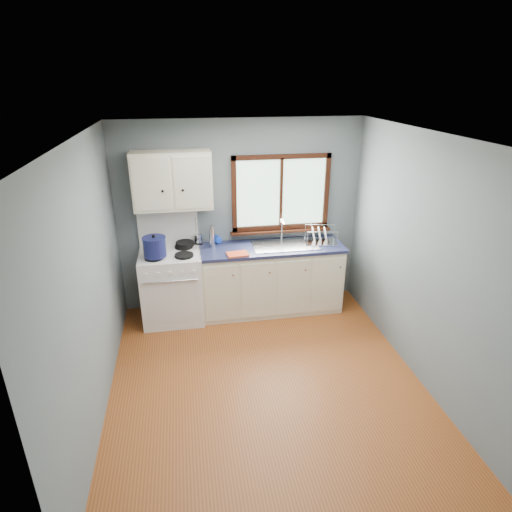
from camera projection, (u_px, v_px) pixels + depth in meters
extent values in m
cube|color=#944B1F|center=(266.00, 381.00, 4.51)|extent=(3.20, 3.60, 0.02)
cube|color=white|center=(269.00, 136.00, 3.53)|extent=(3.20, 3.60, 0.02)
cube|color=slate|center=(241.00, 216.00, 5.67)|extent=(3.20, 0.02, 2.50)
cube|color=slate|center=(330.00, 410.00, 2.38)|extent=(3.20, 0.02, 2.50)
cube|color=slate|center=(88.00, 287.00, 3.77)|extent=(0.02, 3.60, 2.50)
cube|color=slate|center=(425.00, 262.00, 4.28)|extent=(0.02, 3.60, 2.50)
cube|color=white|center=(172.00, 286.00, 5.51)|extent=(0.76, 0.65, 0.92)
cube|color=white|center=(168.00, 229.00, 5.52)|extent=(0.76, 0.05, 0.44)
cube|color=silver|center=(169.00, 253.00, 5.33)|extent=(0.72, 0.59, 0.01)
cylinder|color=black|center=(154.00, 257.00, 5.16)|extent=(0.23, 0.23, 0.03)
cylinder|color=black|center=(184.00, 255.00, 5.21)|extent=(0.23, 0.23, 0.03)
cylinder|color=black|center=(155.00, 248.00, 5.43)|extent=(0.23, 0.23, 0.03)
cylinder|color=black|center=(184.00, 246.00, 5.49)|extent=(0.23, 0.23, 0.03)
cylinder|color=silver|center=(171.00, 281.00, 5.10)|extent=(0.66, 0.02, 0.02)
cube|color=silver|center=(172.00, 303.00, 5.24)|extent=(0.66, 0.01, 0.55)
cube|color=#EBE5C3|center=(271.00, 279.00, 5.75)|extent=(1.85, 0.60, 0.88)
cube|color=black|center=(270.00, 305.00, 5.92)|extent=(1.85, 0.54, 0.08)
cube|color=#191E3C|center=(271.00, 248.00, 5.57)|extent=(1.89, 0.64, 0.04)
cube|color=silver|center=(285.00, 245.00, 5.59)|extent=(0.84, 0.46, 0.01)
cube|color=silver|center=(270.00, 251.00, 5.58)|extent=(0.36, 0.40, 0.14)
cube|color=silver|center=(299.00, 249.00, 5.65)|extent=(0.36, 0.40, 0.14)
cylinder|color=silver|center=(282.00, 230.00, 5.71)|extent=(0.02, 0.02, 0.28)
cylinder|color=silver|center=(283.00, 223.00, 5.60)|extent=(0.02, 0.16, 0.02)
sphere|color=silver|center=(282.00, 220.00, 5.66)|extent=(0.04, 0.04, 0.04)
cube|color=#9EC6A8|center=(281.00, 193.00, 5.61)|extent=(1.22, 0.01, 0.92)
cube|color=#32150A|center=(282.00, 157.00, 5.41)|extent=(1.30, 0.05, 0.06)
cube|color=#32150A|center=(280.00, 227.00, 5.78)|extent=(1.30, 0.05, 0.06)
cube|color=#32150A|center=(234.00, 195.00, 5.50)|extent=(0.06, 0.05, 1.00)
cube|color=#32150A|center=(326.00, 191.00, 5.69)|extent=(0.06, 0.05, 1.00)
cube|color=#32150A|center=(281.00, 193.00, 5.60)|extent=(0.03, 0.05, 0.92)
cube|color=#32150A|center=(281.00, 231.00, 5.77)|extent=(1.36, 0.10, 0.03)
cube|color=#EBE5C3|center=(172.00, 181.00, 5.15)|extent=(0.95, 0.32, 0.70)
cube|color=#EBE5C3|center=(151.00, 185.00, 4.97)|extent=(0.44, 0.01, 0.62)
cube|color=#EBE5C3|center=(193.00, 183.00, 5.04)|extent=(0.44, 0.01, 0.62)
sphere|color=black|center=(162.00, 191.00, 5.00)|extent=(0.03, 0.03, 0.03)
sphere|color=black|center=(183.00, 190.00, 5.04)|extent=(0.03, 0.03, 0.03)
cylinder|color=black|center=(185.00, 244.00, 5.47)|extent=(0.29, 0.29, 0.05)
cube|color=black|center=(198.00, 244.00, 5.46)|extent=(0.13, 0.06, 0.01)
cylinder|color=#161A4E|center=(155.00, 247.00, 5.11)|extent=(0.32, 0.32, 0.23)
cylinder|color=#161A4E|center=(154.00, 238.00, 5.07)|extent=(0.33, 0.33, 0.02)
sphere|color=black|center=(154.00, 236.00, 5.06)|extent=(0.05, 0.05, 0.04)
cylinder|color=silver|center=(198.00, 240.00, 5.58)|extent=(0.12, 0.12, 0.14)
cylinder|color=silver|center=(199.00, 228.00, 5.54)|extent=(0.01, 0.01, 0.21)
cylinder|color=silver|center=(196.00, 227.00, 5.53)|extent=(0.01, 0.01, 0.25)
cylinder|color=silver|center=(198.00, 230.00, 5.51)|extent=(0.01, 0.01, 0.19)
cylinder|color=silver|center=(212.00, 236.00, 5.49)|extent=(0.08, 0.08, 0.29)
imported|color=blue|center=(219.00, 235.00, 5.58)|extent=(0.12, 0.12, 0.25)
cube|color=#C44421|center=(237.00, 254.00, 5.29)|extent=(0.28, 0.21, 0.02)
cube|color=silver|center=(321.00, 242.00, 5.69)|extent=(0.46, 0.38, 0.01)
cylinder|color=silver|center=(307.00, 239.00, 5.52)|extent=(0.01, 0.01, 0.20)
cylinder|color=silver|center=(338.00, 239.00, 5.52)|extent=(0.01, 0.01, 0.20)
cylinder|color=silver|center=(305.00, 231.00, 5.79)|extent=(0.01, 0.01, 0.20)
cylinder|color=silver|center=(334.00, 232.00, 5.79)|extent=(0.01, 0.01, 0.20)
cylinder|color=silver|center=(323.00, 232.00, 5.48)|extent=(0.39, 0.08, 0.01)
cylinder|color=silver|center=(320.00, 225.00, 5.75)|extent=(0.39, 0.08, 0.01)
cylinder|color=white|center=(314.00, 235.00, 5.65)|extent=(0.09, 0.22, 0.21)
cylinder|color=white|center=(320.00, 235.00, 5.65)|extent=(0.09, 0.22, 0.21)
cylinder|color=white|center=(325.00, 235.00, 5.65)|extent=(0.09, 0.22, 0.21)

